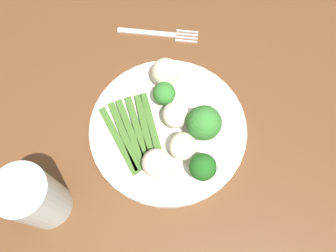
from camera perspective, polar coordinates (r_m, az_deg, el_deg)
name	(u,v)px	position (r m, az deg, el deg)	size (l,w,h in m)	color
ground_plane	(178,209)	(1.33, 1.64, -13.71)	(6.00, 6.00, 0.02)	#B7A88E
dining_table	(186,161)	(0.70, 3.03, -5.81)	(1.30, 0.92, 0.73)	brown
plate	(168,129)	(0.61, 0.00, -0.45)	(0.28, 0.28, 0.01)	silver
asparagus_bundle	(135,133)	(0.59, -5.56, -1.18)	(0.15, 0.11, 0.01)	#3D6626
broccoli_front	(203,167)	(0.55, 5.84, -6.89)	(0.04, 0.04, 0.05)	#4C7F2B
broccoli_outer_edge	(164,94)	(0.60, -0.63, 5.46)	(0.04, 0.04, 0.05)	#609E3D
broccoli_front_left	(204,123)	(0.56, 6.05, 0.47)	(0.06, 0.06, 0.07)	#609E3D
cauliflower_mid	(183,146)	(0.56, 2.48, -3.41)	(0.05, 0.05, 0.05)	silver
cauliflower_back_right	(157,163)	(0.55, -1.92, -6.22)	(0.05, 0.05, 0.05)	silver
cauliflower_near_fork	(165,72)	(0.62, -0.45, 9.01)	(0.05, 0.05, 0.05)	beige
cauliflower_left	(175,115)	(0.58, 1.26, 1.87)	(0.05, 0.05, 0.05)	white
fork	(159,34)	(0.72, -1.52, 15.20)	(0.05, 0.17, 0.00)	silver
water_glass	(35,198)	(0.55, -21.38, -11.19)	(0.08, 0.08, 0.13)	silver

